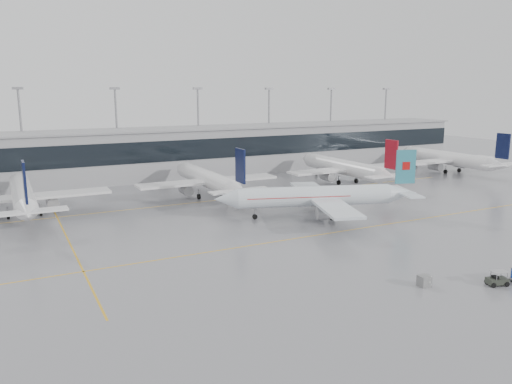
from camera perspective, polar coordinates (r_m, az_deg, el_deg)
ground at (r=75.14m, az=4.20°, el=-5.37°), size 320.00×320.00×0.00m
taxi_line_main at (r=75.14m, az=4.20°, el=-5.37°), size 120.00×0.25×0.01m
taxi_line_north at (r=101.11m, az=-4.66°, el=-0.96°), size 120.00×0.25×0.01m
taxi_line_cross at (r=79.71m, az=-20.70°, el=-5.11°), size 0.25×60.00×0.01m
terminal at (r=129.86m, az=-10.15°, el=4.37°), size 180.00×15.00×12.00m
terminal_glass at (r=122.53m, az=-9.13°, el=4.69°), size 180.00×0.20×5.00m
terminal_roof at (r=129.25m, az=-10.25°, el=7.09°), size 182.00×16.00×0.40m
light_masts at (r=134.91m, az=-11.03°, el=7.73°), size 156.40×1.00×22.60m
air_canada_jet at (r=87.81m, az=7.46°, el=-0.49°), size 35.87×29.28×11.53m
parked_jet_b at (r=96.72m, az=-25.11°, el=-0.35°), size 29.64×36.96×11.72m
parked_jet_c at (r=103.74m, az=-5.48°, el=1.44°), size 29.64×36.96×11.72m
parked_jet_d at (r=120.91m, az=10.13°, el=2.75°), size 29.64×36.96×11.72m
parked_jet_e at (r=144.66m, az=21.27°, el=3.57°), size 29.64×36.96×11.72m
baggage_tug at (r=63.91m, az=25.83°, el=-9.07°), size 3.50×2.01×1.67m
gse_unit at (r=60.48m, az=18.66°, el=-9.61°), size 1.35×1.26×1.26m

